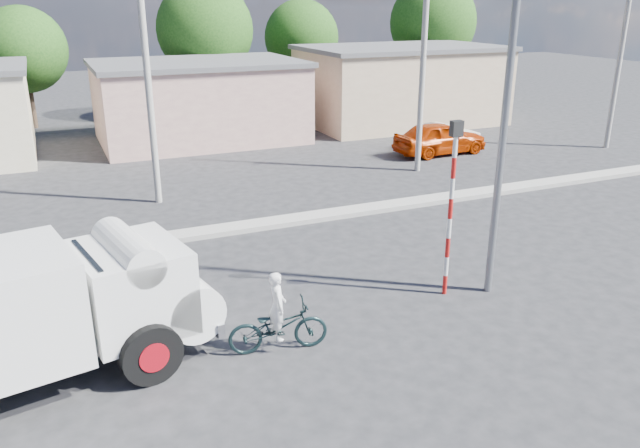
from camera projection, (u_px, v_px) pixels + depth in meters
name	position (u px, v px, depth m)	size (l,w,h in m)	color
ground_plane	(358.00, 350.00, 13.13)	(120.00, 120.00, 0.00)	#262628
median	(244.00, 227.00, 19.99)	(40.00, 0.80, 0.16)	#99968E
truck	(35.00, 312.00, 11.53)	(6.91, 3.61, 2.72)	black
bicycle	(278.00, 327.00, 12.94)	(0.73, 2.08, 1.10)	black
cyclist	(278.00, 319.00, 12.88)	(0.54, 0.35, 1.48)	white
car_cream	(444.00, 136.00, 30.77)	(1.29, 3.70, 1.22)	white
car_red	(440.00, 138.00, 29.49)	(1.82, 4.54, 1.55)	#AA2D02
traffic_pole	(452.00, 195.00, 14.76)	(0.28, 0.18, 4.36)	red
streetlight	(502.00, 93.00, 14.05)	(2.34, 0.22, 9.00)	slate
building_row	(181.00, 100.00, 31.76)	(37.80, 7.30, 4.44)	beige
tree_row	(199.00, 34.00, 37.35)	(43.62, 7.43, 8.42)	#38281E
utility_poles	(291.00, 81.00, 23.31)	(35.40, 0.24, 8.00)	#99968E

